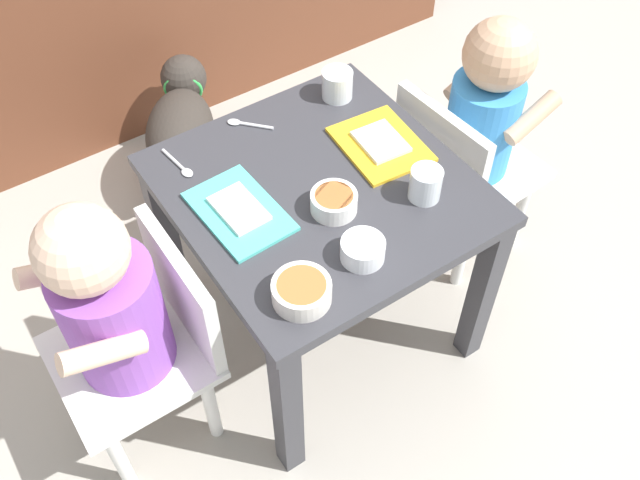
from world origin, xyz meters
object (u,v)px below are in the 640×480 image
dining_table (320,215)px  seated_child_right (480,120)px  food_tray_left (239,211)px  food_tray_right (381,144)px  spoon_by_left_tray (245,124)px  veggie_bowl_near (334,202)px  water_cup_right (337,86)px  dog (181,125)px  spoon_by_right_tray (180,166)px  cereal_bowl_left_side (363,249)px  water_cup_left (425,185)px  seated_child_left (117,310)px  cereal_bowl_right_side (302,291)px

dining_table → seated_child_right: bearing=2.0°
food_tray_left → food_tray_right: (0.33, -0.00, -0.00)m
dining_table → spoon_by_left_tray: 0.25m
veggie_bowl_near → food_tray_right: bearing=27.0°
water_cup_right → spoon_by_left_tray: (-0.21, 0.03, -0.02)m
dog → spoon_by_right_tray: (-0.17, -0.41, 0.27)m
cereal_bowl_left_side → water_cup_left: bearing=16.6°
food_tray_left → spoon_by_right_tray: food_tray_left is taller
seated_child_left → water_cup_left: bearing=-11.7°
water_cup_left → food_tray_right: bearing=84.1°
food_tray_left → cereal_bowl_left_side: 0.25m
food_tray_right → cereal_bowl_left_side: 0.29m
food_tray_left → cereal_bowl_left_side: cereal_bowl_left_side is taller
water_cup_left → spoon_by_left_tray: bearing=116.0°
cereal_bowl_left_side → dog: bearing=89.7°
seated_child_left → spoon_by_left_tray: seated_child_left is taller
cereal_bowl_right_side → dining_table: bearing=49.5°
seated_child_right → food_tray_right: (-0.27, 0.01, 0.06)m
water_cup_right → cereal_bowl_right_side: size_ratio=0.65×
dining_table → veggie_bowl_near: size_ratio=6.46×
veggie_bowl_near → cereal_bowl_left_side: cereal_bowl_left_side is taller
dog → water_cup_left: bearing=-76.3°
dining_table → food_tray_left: 0.19m
water_cup_left → veggie_bowl_near: water_cup_left is taller
dining_table → food_tray_right: food_tray_right is taller
dining_table → water_cup_right: water_cup_right is taller
veggie_bowl_near → water_cup_left: bearing=-22.7°
dining_table → spoon_by_left_tray: (-0.03, 0.23, 0.09)m
veggie_bowl_near → spoon_by_left_tray: veggie_bowl_near is taller
veggie_bowl_near → cereal_bowl_right_side: size_ratio=0.86×
cereal_bowl_left_side → seated_child_right: bearing=23.3°
dining_table → cereal_bowl_right_side: size_ratio=5.57×
spoon_by_left_tray → cereal_bowl_left_side: bearing=-90.8°
water_cup_right → spoon_by_right_tray: (-0.38, -0.01, -0.02)m
veggie_bowl_near → cereal_bowl_left_side: size_ratio=1.11×
dog → spoon_by_left_tray: size_ratio=4.82×
water_cup_left → cereal_bowl_right_side: (-0.32, -0.07, -0.01)m
dining_table → seated_child_right: size_ratio=0.87×
food_tray_right → spoon_by_right_tray: 0.40m
water_cup_right → veggie_bowl_near: 0.33m
dining_table → cereal_bowl_left_side: cereal_bowl_left_side is taller
dining_table → dog: size_ratio=1.43×
dog → water_cup_left: (0.18, -0.74, 0.30)m
seated_child_left → cereal_bowl_right_side: size_ratio=6.59×
seated_child_right → dog: (-0.47, 0.59, -0.21)m
water_cup_left → spoon_by_left_tray: size_ratio=0.80×
food_tray_right → water_cup_right: 0.18m
water_cup_left → spoon_by_right_tray: water_cup_left is taller
dog → spoon_by_right_tray: spoon_by_right_tray is taller
veggie_bowl_near → spoon_by_right_tray: bearing=125.5°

